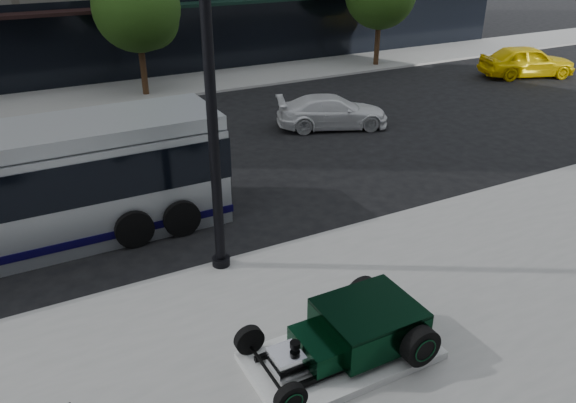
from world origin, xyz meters
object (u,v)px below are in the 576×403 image
white_sedan (332,112)px  lamppost (212,121)px  yellow_taxi (527,61)px  hot_rod (358,328)px

white_sedan → lamppost: bearing=155.0°
white_sedan → yellow_taxi: bearing=-59.7°
white_sedan → yellow_taxi: 13.40m
yellow_taxi → lamppost: bearing=134.0°
lamppost → hot_rod: bearing=-74.7°
lamppost → white_sedan: size_ratio=1.73×
hot_rod → white_sedan: (6.55, 11.34, -0.07)m
hot_rod → yellow_taxi: size_ratio=0.68×
hot_rod → yellow_taxi: 23.97m
hot_rod → lamppost: lamppost is taller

